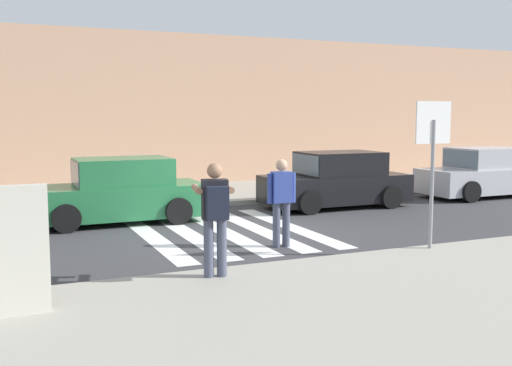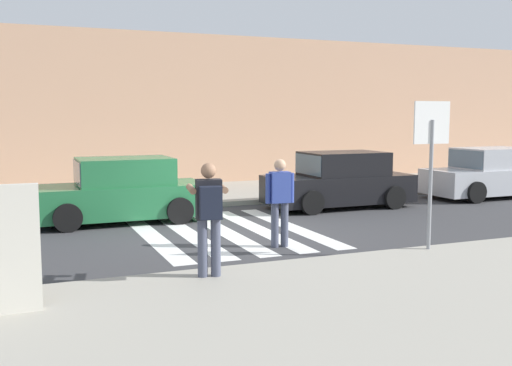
{
  "view_description": "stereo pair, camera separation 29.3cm",
  "coord_description": "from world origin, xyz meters",
  "px_view_note": "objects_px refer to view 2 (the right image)",
  "views": [
    {
      "loc": [
        -4.57,
        -12.04,
        2.57
      ],
      "look_at": [
        0.6,
        -0.2,
        1.1
      ],
      "focal_mm": 42.0,
      "sensor_mm": 36.0,
      "label": 1
    },
    {
      "loc": [
        -4.3,
        -12.16,
        2.57
      ],
      "look_at": [
        0.6,
        -0.2,
        1.1
      ],
      "focal_mm": 42.0,
      "sensor_mm": 36.0,
      "label": 2
    }
  ],
  "objects_px": {
    "pedestrian_crossing": "(280,198)",
    "parked_car_green": "(121,192)",
    "photographer_with_backpack": "(209,210)",
    "stop_sign": "(431,142)",
    "parked_car_silver": "(490,174)",
    "parked_car_black": "(340,181)"
  },
  "relations": [
    {
      "from": "photographer_with_backpack",
      "to": "parked_car_black",
      "type": "bearing_deg",
      "value": 46.32
    },
    {
      "from": "stop_sign",
      "to": "parked_car_silver",
      "type": "bearing_deg",
      "value": 39.81
    },
    {
      "from": "stop_sign",
      "to": "photographer_with_backpack",
      "type": "xyz_separation_m",
      "value": [
        -4.28,
        -0.3,
        -0.93
      ]
    },
    {
      "from": "parked_car_green",
      "to": "pedestrian_crossing",
      "type": "bearing_deg",
      "value": -58.97
    },
    {
      "from": "pedestrian_crossing",
      "to": "parked_car_silver",
      "type": "distance_m",
      "value": 9.89
    },
    {
      "from": "photographer_with_backpack",
      "to": "parked_car_green",
      "type": "relative_size",
      "value": 0.42
    },
    {
      "from": "stop_sign",
      "to": "parked_car_green",
      "type": "distance_m",
      "value": 7.45
    },
    {
      "from": "stop_sign",
      "to": "parked_car_silver",
      "type": "xyz_separation_m",
      "value": [
        6.87,
        5.72,
        -1.37
      ]
    },
    {
      "from": "stop_sign",
      "to": "photographer_with_backpack",
      "type": "height_order",
      "value": "stop_sign"
    },
    {
      "from": "pedestrian_crossing",
      "to": "parked_car_green",
      "type": "distance_m",
      "value": 4.65
    },
    {
      "from": "photographer_with_backpack",
      "to": "parked_car_silver",
      "type": "xyz_separation_m",
      "value": [
        11.14,
        6.02,
        -0.44
      ]
    },
    {
      "from": "stop_sign",
      "to": "photographer_with_backpack",
      "type": "distance_m",
      "value": 4.39
    },
    {
      "from": "photographer_with_backpack",
      "to": "parked_car_green",
      "type": "distance_m",
      "value": 6.05
    },
    {
      "from": "stop_sign",
      "to": "parked_car_black",
      "type": "height_order",
      "value": "stop_sign"
    },
    {
      "from": "stop_sign",
      "to": "parked_car_silver",
      "type": "distance_m",
      "value": 9.04
    },
    {
      "from": "pedestrian_crossing",
      "to": "stop_sign",
      "type": "bearing_deg",
      "value": -38.62
    },
    {
      "from": "pedestrian_crossing",
      "to": "parked_car_green",
      "type": "xyz_separation_m",
      "value": [
        -2.39,
        3.98,
        -0.25
      ]
    },
    {
      "from": "parked_car_black",
      "to": "parked_car_silver",
      "type": "distance_m",
      "value": 5.39
    },
    {
      "from": "pedestrian_crossing",
      "to": "parked_car_black",
      "type": "bearing_deg",
      "value": 47.43
    },
    {
      "from": "parked_car_silver",
      "to": "parked_car_black",
      "type": "bearing_deg",
      "value": 180.0
    },
    {
      "from": "photographer_with_backpack",
      "to": "parked_car_green",
      "type": "xyz_separation_m",
      "value": [
        -0.3,
        6.02,
        -0.44
      ]
    },
    {
      "from": "pedestrian_crossing",
      "to": "parked_car_green",
      "type": "bearing_deg",
      "value": 121.03
    }
  ]
}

